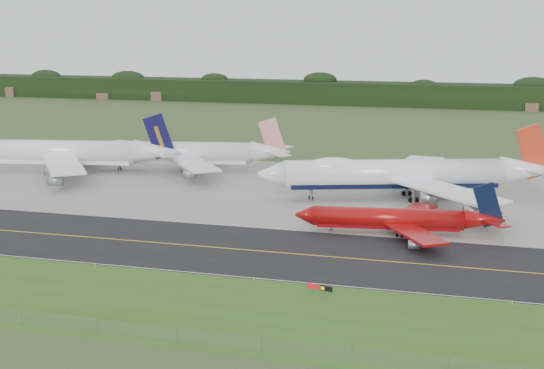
{
  "coord_description": "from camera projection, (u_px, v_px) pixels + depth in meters",
  "views": [
    {
      "loc": [
        32.02,
        -137.32,
        42.24
      ],
      "look_at": [
        -11.89,
        22.0,
        7.48
      ],
      "focal_mm": 50.0,
      "sensor_mm": 36.0,
      "label": 1
    }
  ],
  "objects": [
    {
      "name": "jet_red_737",
      "position": [
        399.0,
        219.0,
        155.66
      ],
      "size": [
        42.78,
        34.63,
        11.55
      ],
      "color": "#930A0A",
      "rests_on": "ground"
    },
    {
      "name": "taxiway_sign",
      "position": [
        320.0,
        288.0,
        121.43
      ],
      "size": [
        4.35,
        1.26,
        1.48
      ],
      "color": "slate",
      "rests_on": "ground"
    },
    {
      "name": "perimeter_fence",
      "position": [
        219.0,
        340.0,
        101.06
      ],
      "size": [
        320.0,
        0.1,
        320.0
      ],
      "color": "slate",
      "rests_on": "ground"
    },
    {
      "name": "taxiway",
      "position": [
        296.0,
        254.0,
        142.79
      ],
      "size": [
        400.0,
        32.0,
        0.02
      ],
      "primitive_type": "cube",
      "color": "black",
      "rests_on": "ground"
    },
    {
      "name": "grass_verge",
      "position": [
        248.0,
        313.0,
        113.55
      ],
      "size": [
        400.0,
        30.0,
        0.01
      ],
      "primitive_type": "cube",
      "color": "#345519",
      "rests_on": "ground"
    },
    {
      "name": "taxiway_edge_line",
      "position": [
        275.0,
        280.0,
        128.17
      ],
      "size": [
        400.0,
        0.25,
        0.0
      ],
      "primitive_type": "cube",
      "color": "silver",
      "rests_on": "taxiway"
    },
    {
      "name": "edge_marker_center",
      "position": [
        254.0,
        279.0,
        128.04
      ],
      "size": [
        0.16,
        0.16,
        0.5
      ],
      "primitive_type": "cylinder",
      "color": "yellow",
      "rests_on": "ground"
    },
    {
      "name": "edge_marker_left",
      "position": [
        95.0,
        264.0,
        135.82
      ],
      "size": [
        0.16,
        0.16,
        0.5
      ],
      "primitive_type": "cylinder",
      "color": "yellow",
      "rests_on": "ground"
    },
    {
      "name": "jet_ba_747",
      "position": [
        404.0,
        174.0,
        186.56
      ],
      "size": [
        73.02,
        58.95,
        18.82
      ],
      "color": "white",
      "rests_on": "ground"
    },
    {
      "name": "jet_navy_gold",
      "position": [
        65.0,
        153.0,
        220.64
      ],
      "size": [
        68.91,
        59.26,
        17.84
      ],
      "color": "white",
      "rests_on": "ground"
    },
    {
      "name": "taxiway_centreline",
      "position": [
        296.0,
        254.0,
        142.79
      ],
      "size": [
        400.0,
        0.4,
        0.0
      ],
      "primitive_type": "cube",
      "color": "gold",
      "rests_on": "taxiway"
    },
    {
      "name": "jet_star_tail",
      "position": [
        186.0,
        153.0,
        222.43
      ],
      "size": [
        61.51,
        50.69,
        16.3
      ],
      "color": "white",
      "rests_on": "ground"
    },
    {
      "name": "ground",
      "position": [
        301.0,
        248.0,
        146.57
      ],
      "size": [
        600.0,
        600.0,
        0.0
      ],
      "primitive_type": "plane",
      "color": "#34441F",
      "rests_on": "ground"
    },
    {
      "name": "horizon_treeline",
      "position": [
        419.0,
        96.0,
        403.72
      ],
      "size": [
        700.0,
        25.0,
        12.0
      ],
      "color": "black",
      "rests_on": "ground"
    },
    {
      "name": "edge_marker_right",
      "position": [
        512.0,
        302.0,
        117.18
      ],
      "size": [
        0.16,
        0.16,
        0.5
      ],
      "primitive_type": "cylinder",
      "color": "yellow",
      "rests_on": "ground"
    },
    {
      "name": "apron",
      "position": [
        346.0,
        193.0,
        194.68
      ],
      "size": [
        400.0,
        78.0,
        0.01
      ],
      "primitive_type": "cube",
      "color": "gray",
      "rests_on": "ground"
    }
  ]
}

